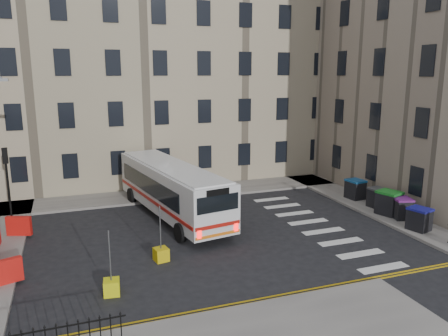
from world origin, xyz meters
TOP-DOWN VIEW (x-y plane):
  - ground at (0.00, 0.00)m, footprint 120.00×120.00m
  - pavement_north at (-6.00, 8.60)m, footprint 36.00×3.20m
  - pavement_east at (9.00, 4.00)m, footprint 2.40×26.00m
  - terrace_north at (-7.00, 15.50)m, footprint 38.30×10.80m
  - traffic_light_nw at (-12.00, 6.50)m, footprint 0.28×0.22m
  - roadworks_barriers at (-11.84, 0.50)m, footprint 1.66×6.26m
  - bus at (-3.08, 4.01)m, footprint 4.47×11.48m
  - wheelie_bin_a at (8.67, -3.08)m, footprint 1.22×1.31m
  - wheelie_bin_b at (9.13, -1.25)m, footprint 1.21×1.31m
  - wheelie_bin_c at (8.94, -0.39)m, footprint 1.44×1.55m
  - wheelie_bin_d at (9.26, 0.96)m, footprint 1.10×1.22m
  - wheelie_bin_e at (9.13, 3.08)m, footprint 1.12×1.25m
  - bollard_yellow at (-7.43, -4.36)m, footprint 0.67×0.67m
  - bollard_chevron at (-5.00, -1.95)m, footprint 0.70×0.70m

SIDE VIEW (x-z plane):
  - ground at x=0.00m, z-range 0.00..0.00m
  - pavement_north at x=-6.00m, z-range 0.00..0.15m
  - pavement_east at x=9.00m, z-range 0.00..0.15m
  - bollard_yellow at x=-7.43m, z-range 0.00..0.60m
  - bollard_chevron at x=-5.00m, z-range 0.00..0.60m
  - roadworks_barriers at x=-11.84m, z-range 0.15..1.15m
  - wheelie_bin_a at x=8.67m, z-range 0.16..1.36m
  - wheelie_bin_d at x=9.26m, z-range 0.16..1.37m
  - wheelie_bin_b at x=9.13m, z-range 0.16..1.37m
  - wheelie_bin_e at x=9.13m, z-range 0.16..1.43m
  - wheelie_bin_c at x=8.94m, z-range 0.16..1.56m
  - bus at x=-3.08m, z-range 0.24..3.28m
  - traffic_light_nw at x=-12.00m, z-range 0.82..4.92m
  - terrace_north at x=-7.00m, z-range 0.02..17.22m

